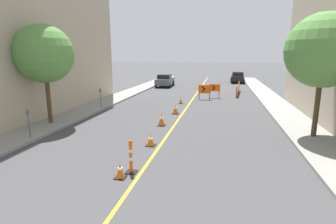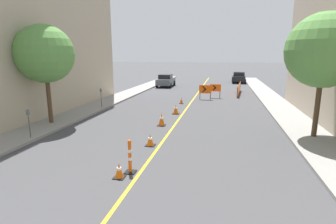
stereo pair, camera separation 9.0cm
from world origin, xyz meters
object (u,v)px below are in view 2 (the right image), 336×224
Objects in this scene: delineator_post_front at (130,159)px; arrow_barricade_secondary at (215,88)px; traffic_cone_farthest at (181,100)px; traffic_cone_third at (150,140)px; traffic_cone_second at (119,171)px; parked_car_curb_near at (166,80)px; traffic_cone_fourth at (162,120)px; street_tree_right_near at (324,51)px; parked_car_curb_mid at (239,77)px; arrow_barricade_primary at (205,90)px; parking_meter_far_curb at (101,94)px; parking_meter_near_curb at (28,118)px; street_tree_left_near at (45,54)px; traffic_cone_fifth at (176,109)px.

arrow_barricade_secondary is at bearing 82.41° from delineator_post_front.
traffic_cone_third is at bearing -88.35° from traffic_cone_farthest.
parked_car_curb_near reaches higher than traffic_cone_second.
traffic_cone_fourth is 8.79m from street_tree_right_near.
traffic_cone_fourth is (-0.16, 6.74, 0.10)m from traffic_cone_second.
parked_car_curb_mid reaches higher than delineator_post_front.
arrow_barricade_primary is 1.02× the size of arrow_barricade_secondary.
parked_car_curb_mid is 24.85m from parking_meter_far_curb.
traffic_cone_third is 29.84m from parked_car_curb_mid.
parking_meter_far_curb reaches higher than arrow_barricade_secondary.
arrow_barricade_secondary is 10.87m from parking_meter_far_curb.
arrow_barricade_secondary reaches higher than traffic_cone_farthest.
traffic_cone_fourth is at bearing -89.96° from traffic_cone_farthest.
traffic_cone_second is at bearing -26.38° from parking_meter_near_curb.
parking_meter_far_curb reaches higher than parked_car_curb_mid.
arrow_barricade_secondary is 0.24× the size of street_tree_left_near.
arrow_barricade_primary is (1.80, 2.49, 0.64)m from traffic_cone_farthest.
traffic_cone_fourth is at bearing -33.51° from parking_meter_far_curb.
street_tree_right_near reaches higher than delineator_post_front.
traffic_cone_fifth is at bearing -109.94° from arrow_barricade_secondary.
parked_car_curb_mid is at bearing 66.14° from street_tree_left_near.
traffic_cone_fifth is at bearing -4.64° from parking_meter_far_curb.
traffic_cone_third is (0.14, 3.28, 0.01)m from traffic_cone_second.
traffic_cone_fourth is 1.28× the size of traffic_cone_farthest.
delineator_post_front is (0.38, -6.29, 0.16)m from traffic_cone_fourth.
parked_car_curb_mid reaches higher than arrow_barricade_secondary.
delineator_post_front is at bearing 63.83° from traffic_cone_second.
street_tree_left_near is (-6.80, 5.15, 3.54)m from delineator_post_front.
parked_car_curb_near is at bearing 127.10° from arrow_barricade_secondary.
parking_meter_near_curb reaches higher than traffic_cone_fourth.
traffic_cone_fourth is at bearing 93.49° from delineator_post_front.
street_tree_right_near reaches higher than traffic_cone_third.
street_tree_left_near is at bearing 160.94° from traffic_cone_third.
traffic_cone_second is at bearing -88.63° from traffic_cone_fourth.
parked_car_curb_near is 0.75× the size of street_tree_right_near.
parking_meter_near_curb is 4.13m from street_tree_left_near.
parked_car_curb_mid is at bearing 80.64° from traffic_cone_second.
traffic_cone_fifth is 1.20× the size of traffic_cone_farthest.
delineator_post_front is (0.39, -13.48, 0.24)m from traffic_cone_farthest.
traffic_cone_fourth is 0.13× the size of street_tree_left_near.
traffic_cone_second is 16.53m from arrow_barricade_primary.
delineator_post_front is 9.98m from street_tree_right_near.
traffic_cone_second is 0.57m from delineator_post_front.
traffic_cone_farthest is at bearing 93.63° from traffic_cone_fifth.
parking_meter_near_curb is (-5.81, -7.11, 0.78)m from traffic_cone_fifth.
arrow_barricade_primary is at bearing 79.53° from traffic_cone_fourth.
parked_car_curb_near is (-4.11, 25.57, 0.55)m from traffic_cone_second.
traffic_cone_third is at bearing -89.53° from traffic_cone_fifth.
parked_car_curb_mid is at bearing 76.87° from traffic_cone_fifth.
arrow_barricade_primary is at bearing 54.25° from traffic_cone_farthest.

